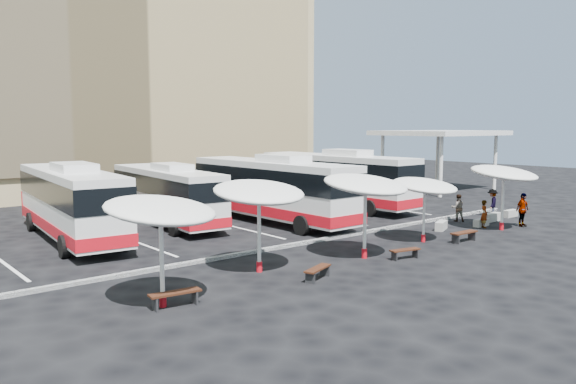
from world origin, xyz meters
TOP-DOWN VIEW (x-y plane):
  - ground at (0.00, 0.00)m, footprint 120.00×120.00m
  - sandstone_building at (0.00, 31.87)m, footprint 42.00×18.25m
  - service_canopy at (24.00, 10.00)m, footprint 10.00×8.00m
  - curb_divider at (0.00, 0.50)m, footprint 34.00×0.25m
  - bay_lines at (0.00, 8.00)m, footprint 24.15×12.00m
  - bus_0 at (-8.15, 8.82)m, footprint 3.71×12.32m
  - bus_1 at (-2.45, 9.76)m, footprint 3.26×11.26m
  - bus_2 at (2.60, 6.43)m, footprint 3.01×12.58m
  - bus_3 at (9.68, 8.30)m, footprint 3.22×12.77m
  - sunshade_0 at (-9.60, -3.65)m, footprint 4.47×4.49m
  - sunshade_1 at (-4.77, -2.20)m, footprint 3.89×3.93m
  - sunshade_2 at (0.03, -3.25)m, footprint 3.77×3.81m
  - sunshade_3 at (4.74, -2.78)m, footprint 3.13×3.17m
  - sunshade_4 at (10.60, -3.55)m, footprint 3.46×3.51m
  - wood_bench_0 at (-9.33, -3.93)m, footprint 1.67×0.62m
  - wood_bench_1 at (-3.79, -4.46)m, footprint 1.53×0.90m
  - wood_bench_2 at (1.22, -4.47)m, footprint 1.45×0.67m
  - wood_bench_3 at (6.24, -4.05)m, footprint 1.66×0.51m
  - conc_bench_0 at (8.12, -1.44)m, footprint 1.30×0.86m
  - conc_bench_1 at (10.74, -2.25)m, footprint 1.09×0.37m
  - conc_bench_2 at (12.73, -1.74)m, footprint 1.30×0.43m
  - conc_bench_3 at (15.12, -1.59)m, footprint 1.16×0.40m
  - passenger_0 at (10.44, -2.60)m, footprint 0.64×0.67m
  - passenger_1 at (11.19, -0.45)m, footprint 0.99×0.97m
  - passenger_2 at (12.45, -3.73)m, footprint 1.14×0.54m
  - passenger_3 at (14.33, -0.78)m, footprint 1.28×1.06m

SIDE VIEW (x-z plane):
  - ground at x=0.00m, z-range 0.00..0.00m
  - bay_lines at x=0.00m, z-range 0.00..0.01m
  - curb_divider at x=0.00m, z-range 0.00..0.15m
  - conc_bench_1 at x=10.74m, z-range 0.00..0.41m
  - conc_bench_3 at x=15.12m, z-range 0.00..0.43m
  - conc_bench_0 at x=8.12m, z-range 0.00..0.47m
  - conc_bench_2 at x=12.73m, z-range 0.00..0.49m
  - wood_bench_2 at x=1.22m, z-range 0.11..0.54m
  - wood_bench_1 at x=-3.79m, z-range 0.12..0.58m
  - wood_bench_0 at x=-9.33m, z-range 0.13..0.63m
  - wood_bench_3 at x=6.24m, z-range 0.13..0.64m
  - passenger_0 at x=10.44m, z-range 0.00..1.54m
  - passenger_1 at x=11.19m, z-range 0.00..1.61m
  - passenger_3 at x=14.33m, z-range 0.00..1.71m
  - passenger_2 at x=12.45m, z-range 0.00..1.89m
  - bus_1 at x=-2.45m, z-range 0.04..3.56m
  - bus_0 at x=-8.15m, z-range 0.04..3.89m
  - bus_2 at x=2.60m, z-range 0.04..4.03m
  - bus_3 at x=9.68m, z-range 0.04..4.08m
  - sunshade_3 at x=4.74m, z-range 1.13..4.35m
  - sunshade_0 at x=-9.60m, z-range 1.25..4.82m
  - sunshade_4 at x=10.60m, z-range 1.27..4.89m
  - sunshade_1 at x=-4.77m, z-range 1.27..4.91m
  - sunshade_2 at x=0.03m, z-range 1.29..4.99m
  - service_canopy at x=24.00m, z-range 2.27..7.47m
  - sandstone_building at x=0.00m, z-range -2.17..27.43m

